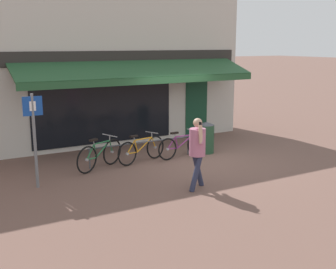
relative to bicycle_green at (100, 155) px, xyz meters
The scene contains 9 objects.
ground_plane 2.91m from the bicycle_green, ahead, with size 160.00×160.00×0.00m, color brown.
shop_front 4.73m from the bicycle_green, 62.24° to the left, with size 8.56×4.44×4.99m.
bike_rack_rail 1.33m from the bicycle_green, ahead, with size 3.22×0.04×0.57m.
bicycle_green is the anchor object (origin of this frame).
bicycle_orange 1.28m from the bicycle_green, ahead, with size 1.70×0.67×0.82m.
bicycle_purple 2.54m from the bicycle_green, ahead, with size 1.73×0.52×0.80m.
pedestrian_adult 3.01m from the bicycle_green, 61.22° to the right, with size 0.57×0.66×1.68m.
litter_bin 3.47m from the bicycle_green, ahead, with size 0.50×0.50×0.97m.
parking_sign 2.17m from the bicycle_green, 158.96° to the right, with size 0.44×0.07×2.21m.
Camera 1 is at (-6.59, -9.91, 3.31)m, focal length 45.00 mm.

